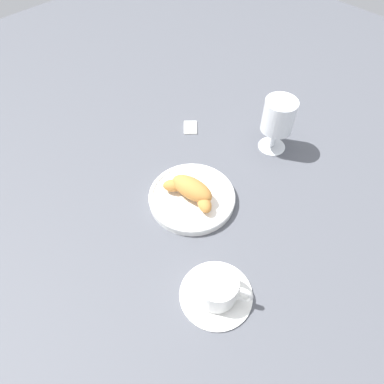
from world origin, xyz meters
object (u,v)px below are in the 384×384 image
pastry_plate (192,197)px  sugar_packet (190,127)px  coffee_cup_near (217,290)px  croissant_large (191,190)px  juice_glass_left (278,118)px

pastry_plate → sugar_packet: 0.24m
pastry_plate → coffee_cup_near: size_ratio=1.41×
croissant_large → sugar_packet: croissant_large is taller
juice_glass_left → coffee_cup_near: bearing=113.6°
juice_glass_left → sugar_packet: (0.20, 0.10, -0.09)m
sugar_packet → croissant_large: bearing=179.9°
juice_glass_left → croissant_large: bearing=85.7°
croissant_large → coffee_cup_near: (-0.19, 0.12, -0.01)m
coffee_cup_near → sugar_packet: bearing=-38.7°
pastry_plate → croissant_large: bearing=98.6°
juice_glass_left → sugar_packet: size_ratio=2.80×
juice_glass_left → sugar_packet: 0.24m
pastry_plate → sugar_packet: (0.18, -0.17, -0.01)m
pastry_plate → juice_glass_left: 0.28m
pastry_plate → juice_glass_left: (-0.02, -0.26, 0.08)m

